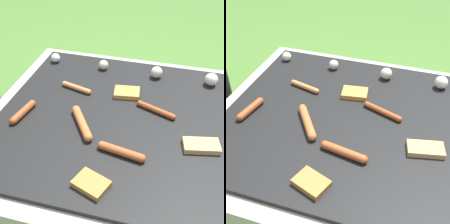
% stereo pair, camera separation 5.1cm
% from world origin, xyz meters
% --- Properties ---
extents(ground_plane, '(14.00, 14.00, 0.00)m').
position_xyz_m(ground_plane, '(0.00, 0.00, 0.00)').
color(ground_plane, '#47702D').
extents(grill, '(0.99, 0.99, 0.41)m').
position_xyz_m(grill, '(0.00, 0.00, 0.20)').
color(grill, '#A89E8C').
rests_on(grill, ground_plane).
extents(sausage_mid_left, '(0.05, 0.15, 0.03)m').
position_xyz_m(sausage_mid_left, '(-0.33, -0.08, 0.43)').
color(sausage_mid_left, '#93421E').
rests_on(sausage_mid_left, grill).
extents(sausage_back_center, '(0.14, 0.06, 0.02)m').
position_xyz_m(sausage_back_center, '(-0.19, 0.13, 0.42)').
color(sausage_back_center, '#C6753D').
rests_on(sausage_back_center, grill).
extents(sausage_mid_right, '(0.16, 0.08, 0.02)m').
position_xyz_m(sausage_mid_right, '(0.16, 0.07, 0.43)').
color(sausage_mid_right, '#93421E').
rests_on(sausage_mid_right, grill).
extents(sausage_front_left, '(0.13, 0.17, 0.03)m').
position_xyz_m(sausage_front_left, '(-0.09, -0.09, 0.43)').
color(sausage_front_left, '#B7602D').
rests_on(sausage_front_left, grill).
extents(sausage_front_center, '(0.17, 0.05, 0.03)m').
position_xyz_m(sausage_front_center, '(0.08, -0.19, 0.43)').
color(sausage_front_center, '#A34C23').
rests_on(sausage_front_center, grill).
extents(bread_slice_right, '(0.11, 0.09, 0.02)m').
position_xyz_m(bread_slice_right, '(0.02, 0.16, 0.42)').
color(bread_slice_right, '#D18438').
rests_on(bread_slice_right, grill).
extents(bread_slice_center, '(0.12, 0.11, 0.02)m').
position_xyz_m(bread_slice_center, '(0.03, -0.34, 0.42)').
color(bread_slice_center, '#B27033').
rests_on(bread_slice_center, grill).
extents(bread_slice_left, '(0.13, 0.09, 0.02)m').
position_xyz_m(bread_slice_left, '(0.34, -0.09, 0.42)').
color(bread_slice_left, tan).
rests_on(bread_slice_left, grill).
extents(mushroom_row, '(0.79, 0.06, 0.06)m').
position_xyz_m(mushroom_row, '(0.08, 0.33, 0.44)').
color(mushroom_row, silver).
rests_on(mushroom_row, grill).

